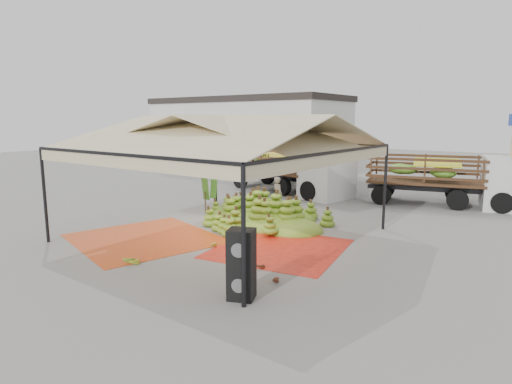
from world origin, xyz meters
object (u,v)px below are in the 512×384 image
Objects in this scene: banana_heap at (264,208)px; vendor at (278,195)px; truck_left at (293,165)px; truck_right at (451,175)px; speaker_stack at (241,264)px.

vendor reaches higher than banana_heap.
truck_left reaches higher than truck_right.
speaker_stack is at bearing -58.42° from banana_heap.
banana_heap is 3.49× the size of speaker_stack.
vendor is at bearing -53.96° from truck_left.
truck_left is at bearing 93.58° from speaker_stack.
banana_heap is 0.78× the size of truck_right.
truck_left is 7.66m from truck_right.
banana_heap is 7.12m from truck_left.
truck_right is (5.43, 5.93, 0.65)m from vendor.
vendor is (-0.70, 1.93, 0.17)m from banana_heap.
truck_left reaches higher than speaker_stack.
vendor is 5.07m from truck_left.
banana_heap is 2.06m from vendor.
speaker_stack reaches higher than banana_heap.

